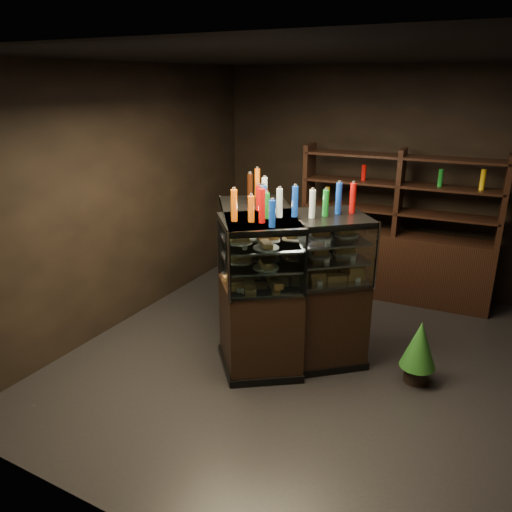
{
  "coord_description": "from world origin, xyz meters",
  "views": [
    {
      "loc": [
        1.56,
        -4.34,
        2.83
      ],
      "look_at": [
        -0.6,
        -0.33,
        1.2
      ],
      "focal_mm": 35.0,
      "sensor_mm": 36.0,
      "label": 1
    }
  ],
  "objects": [
    {
      "name": "display_case",
      "position": [
        -0.51,
        -0.08,
        0.52
      ],
      "size": [
        1.92,
        1.6,
        1.58
      ],
      "rotation": [
        0.0,
        0.0,
        -0.12
      ],
      "color": "black",
      "rests_on": "ground"
    },
    {
      "name": "potted_conifer",
      "position": [
        0.95,
        0.13,
        0.42
      ],
      "size": [
        0.34,
        0.34,
        0.74
      ],
      "rotation": [
        0.0,
        0.0,
        0.41
      ],
      "color": "black",
      "rests_on": "ground"
    },
    {
      "name": "food_display",
      "position": [
        -0.51,
        -0.08,
        1.19
      ],
      "size": [
        1.45,
        1.17,
        0.48
      ],
      "color": "gold",
      "rests_on": "display_case"
    },
    {
      "name": "bottles_top",
      "position": [
        -0.51,
        -0.07,
        1.71
      ],
      "size": [
        1.27,
        1.03,
        0.3
      ],
      "color": "#D8590A",
      "rests_on": "display_case"
    },
    {
      "name": "back_shelving",
      "position": [
        0.2,
        2.05,
        0.6
      ],
      "size": [
        2.51,
        0.59,
        2.0
      ],
      "rotation": [
        0.0,
        0.0,
        0.07
      ],
      "color": "black",
      "rests_on": "ground"
    },
    {
      "name": "room_shell",
      "position": [
        0.0,
        0.0,
        1.94
      ],
      "size": [
        5.02,
        5.02,
        3.01
      ],
      "color": "black",
      "rests_on": "ground"
    },
    {
      "name": "ground",
      "position": [
        0.0,
        0.0,
        0.0
      ],
      "size": [
        5.0,
        5.0,
        0.0
      ],
      "primitive_type": "plane",
      "color": "black",
      "rests_on": "ground"
    }
  ]
}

